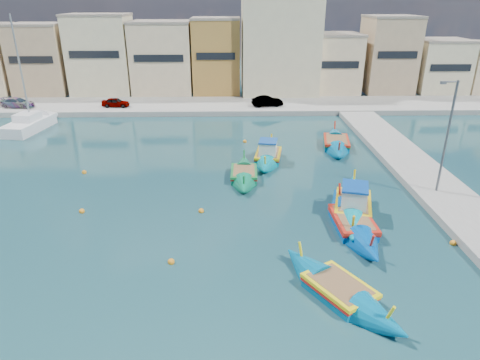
# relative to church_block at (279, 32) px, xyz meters

# --- Properties ---
(ground) EXTENTS (160.00, 160.00, 0.00)m
(ground) POSITION_rel_church_block_xyz_m (-10.00, -40.00, -8.41)
(ground) COLOR #163743
(ground) RESTS_ON ground
(north_quay) EXTENTS (80.00, 8.00, 0.60)m
(north_quay) POSITION_rel_church_block_xyz_m (-10.00, -8.00, -8.11)
(north_quay) COLOR gray
(north_quay) RESTS_ON ground
(north_townhouses) EXTENTS (83.20, 7.87, 10.19)m
(north_townhouses) POSITION_rel_church_block_xyz_m (-3.32, -0.64, -3.41)
(north_townhouses) COLOR beige
(north_townhouses) RESTS_ON ground
(church_block) EXTENTS (10.00, 10.00, 19.10)m
(church_block) POSITION_rel_church_block_xyz_m (0.00, 0.00, 0.00)
(church_block) COLOR beige
(church_block) RESTS_ON ground
(quay_street_lamp) EXTENTS (1.18, 0.16, 8.00)m
(quay_street_lamp) POSITION_rel_church_block_xyz_m (7.44, -34.00, -4.07)
(quay_street_lamp) COLOR #595B60
(quay_street_lamp) RESTS_ON ground
(parked_cars) EXTENTS (33.77, 2.10, 1.22)m
(parked_cars) POSITION_rel_church_block_xyz_m (-19.06, -9.50, -7.23)
(parked_cars) COLOR #4C1919
(parked_cars) RESTS_ON north_quay
(luzzu_turquoise_cabin) EXTENTS (4.66, 9.96, 3.13)m
(luzzu_turquoise_cabin) POSITION_rel_church_block_xyz_m (1.19, -36.06, -8.03)
(luzzu_turquoise_cabin) COLOR #008DA4
(luzzu_turquoise_cabin) RESTS_ON ground
(luzzu_blue_cabin) EXTENTS (3.33, 8.29, 2.86)m
(luzzu_blue_cabin) POSITION_rel_church_block_xyz_m (-3.46, -26.47, -8.06)
(luzzu_blue_cabin) COLOR #008599
(luzzu_blue_cabin) RESTS_ON ground
(luzzu_cyan_mid) EXTENTS (3.62, 9.33, 2.69)m
(luzzu_cyan_mid) POSITION_rel_church_block_xyz_m (3.10, -23.09, -8.12)
(luzzu_cyan_mid) COLOR #00689A
(luzzu_cyan_mid) RESTS_ON ground
(luzzu_green) EXTENTS (2.13, 7.46, 2.33)m
(luzzu_green) POSITION_rel_church_block_xyz_m (-5.62, -30.39, -8.16)
(luzzu_green) COLOR #0B7852
(luzzu_green) RESTS_ON ground
(luzzu_blue_south) EXTENTS (2.28, 9.10, 2.61)m
(luzzu_blue_south) POSITION_rel_church_block_xyz_m (0.63, -38.19, -8.13)
(luzzu_blue_south) COLOR #0050AA
(luzzu_blue_south) RESTS_ON ground
(luzzu_cyan_south) EXTENTS (5.76, 7.71, 2.44)m
(luzzu_cyan_south) POSITION_rel_church_block_xyz_m (-1.66, -44.46, -8.15)
(luzzu_cyan_south) COLOR #006A9B
(luzzu_cyan_south) RESTS_ON ground
(yacht_north) EXTENTS (3.91, 9.44, 12.23)m
(yacht_north) POSITION_rel_church_block_xyz_m (-27.15, -15.28, -7.93)
(yacht_north) COLOR white
(yacht_north) RESTS_ON ground
(mooring_buoys) EXTENTS (24.26, 20.36, 0.36)m
(mooring_buoys) POSITION_rel_church_block_xyz_m (-8.68, -34.04, -8.33)
(mooring_buoys) COLOR orange
(mooring_buoys) RESTS_ON ground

